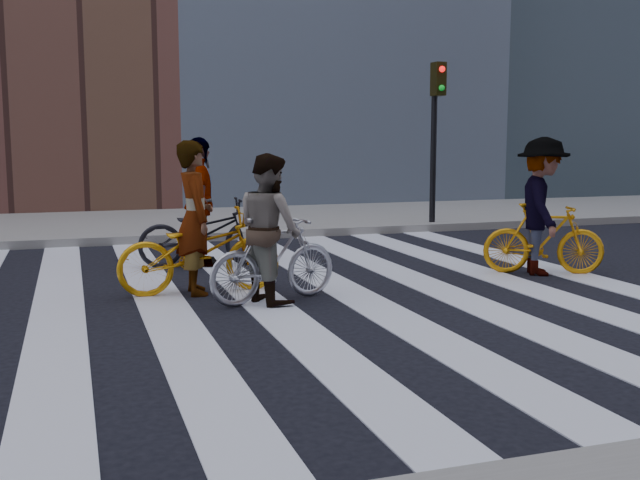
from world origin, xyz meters
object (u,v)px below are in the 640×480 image
bike_silver_mid (274,259)px  rider_right (542,206)px  traffic_signal (436,116)px  rider_left (195,218)px  bike_yellow_right (544,239)px  bike_dark_rear (204,233)px  rider_mid (269,228)px  bike_yellow_left (200,251)px  rider_rear (200,202)px

bike_silver_mid → rider_right: size_ratio=0.87×
traffic_signal → bike_silver_mid: size_ratio=2.05×
rider_left → bike_silver_mid: bearing=-134.5°
bike_yellow_right → rider_right: 0.45m
bike_dark_rear → rider_mid: size_ratio=1.12×
traffic_signal → bike_yellow_right: 5.38m
rider_mid → rider_left: bearing=28.1°
rider_left → rider_mid: rider_left is taller
bike_yellow_left → rider_right: size_ratio=1.04×
bike_silver_mid → rider_mid: rider_mid is taller
rider_left → rider_right: 4.65m
bike_yellow_right → bike_silver_mid: bearing=122.4°
bike_yellow_right → bike_yellow_left: bearing=112.3°
traffic_signal → rider_rear: traffic_signal is taller
bike_yellow_left → rider_rear: bearing=-10.6°
bike_yellow_right → bike_dark_rear: bike_dark_rear is taller
traffic_signal → bike_dark_rear: traffic_signal is taller
rider_left → bike_dark_rear: bearing=-13.6°
rider_rear → rider_mid: bearing=-168.6°
bike_yellow_left → rider_rear: rider_rear is taller
bike_yellow_right → rider_mid: size_ratio=0.96×
rider_left → rider_mid: size_ratio=1.08×
traffic_signal → rider_rear: 6.13m
traffic_signal → rider_rear: bearing=-150.8°
rider_right → bike_dark_rear: bearing=88.4°
bike_yellow_left → bike_dark_rear: bike_yellow_left is taller
rider_mid → rider_rear: rider_rear is taller
traffic_signal → bike_yellow_left: traffic_signal is taller
bike_dark_rear → rider_left: 1.98m
bike_dark_rear → rider_mid: bearing=-169.7°
bike_silver_mid → rider_right: bearing=-98.6°
bike_yellow_left → rider_left: 0.40m
bike_yellow_left → bike_dark_rear: bearing=-12.1°
rider_mid → traffic_signal: bearing=-57.9°
bike_dark_rear → bike_yellow_left: bearing=172.8°
bike_silver_mid → rider_rear: (-0.40, 2.62, 0.44)m
bike_silver_mid → bike_dark_rear: bike_dark_rear is taller
bike_yellow_right → rider_mid: (-3.98, -0.54, 0.35)m
bike_yellow_right → rider_right: bearing=114.6°
bike_dark_rear → bike_yellow_right: bearing=-112.0°
rider_mid → rider_rear: 2.64m
bike_dark_rear → rider_mid: 2.66m
bike_yellow_left → bike_yellow_right: (4.65, -0.19, -0.02)m
bike_yellow_left → bike_silver_mid: size_ratio=1.19×
rider_left → rider_rear: bearing=-12.1°
bike_dark_rear → rider_right: rider_right is taller
bike_yellow_left → bike_silver_mid: 1.02m
traffic_signal → rider_rear: size_ratio=1.79×
traffic_signal → bike_yellow_left: bearing=-139.1°
bike_dark_rear → bike_silver_mid: bearing=-168.6°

